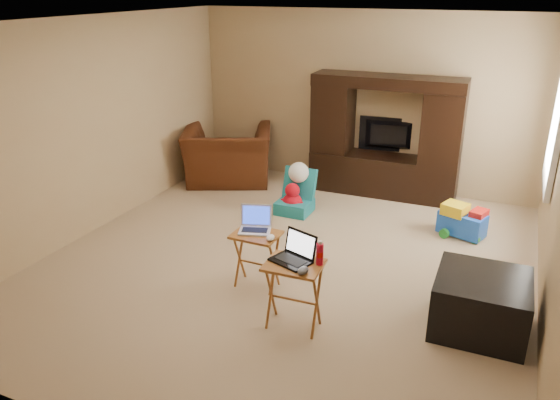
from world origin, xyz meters
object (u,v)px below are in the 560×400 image
at_px(tray_table_right, 294,296).
at_px(laptop_right, 291,249).
at_px(tray_table_left, 257,260).
at_px(water_bottle, 320,254).
at_px(recliner, 228,155).
at_px(plush_toy, 292,198).
at_px(laptop_left, 255,221).
at_px(television, 388,136).
at_px(mouse_left, 270,238).
at_px(ottoman, 481,303).
at_px(child_rocker, 295,192).
at_px(entertainment_center, 385,137).
at_px(mouse_right, 303,271).
at_px(push_toy, 462,220).

height_order(tray_table_right, laptop_right, laptop_right).
bearing_deg(tray_table_left, water_bottle, -26.75).
relative_size(recliner, tray_table_right, 2.03).
relative_size(plush_toy, laptop_left, 1.35).
distance_m(television, mouse_left, 3.34).
relative_size(ottoman, tray_table_left, 1.34).
distance_m(child_rocker, plush_toy, 0.09).
xyz_separation_m(ottoman, tray_table_left, (-2.09, -0.14, 0.04)).
height_order(entertainment_center, plush_toy, entertainment_center).
bearing_deg(mouse_right, laptop_left, 139.67).
distance_m(push_toy, laptop_left, 2.71).
xyz_separation_m(recliner, mouse_left, (1.94, -2.67, 0.19)).
bearing_deg(recliner, child_rocker, 128.14).
bearing_deg(mouse_left, entertainment_center, 84.21).
relative_size(child_rocker, mouse_right, 4.56).
bearing_deg(mouse_right, entertainment_center, 93.59).
bearing_deg(push_toy, plush_toy, -157.10).
relative_size(laptop_left, laptop_right, 0.92).
bearing_deg(mouse_left, recliner, 125.96).
xyz_separation_m(child_rocker, water_bottle, (1.17, -2.30, 0.43)).
relative_size(television, mouse_right, 6.71).
height_order(recliner, tray_table_right, recliner).
bearing_deg(tray_table_right, entertainment_center, 89.01).
xyz_separation_m(recliner, push_toy, (3.48, -0.56, -0.21)).
xyz_separation_m(push_toy, tray_table_left, (-1.73, -2.04, 0.09)).
bearing_deg(push_toy, television, 154.12).
bearing_deg(recliner, water_bottle, 105.89).
xyz_separation_m(ottoman, tray_table_right, (-1.49, -0.63, 0.06)).
bearing_deg(tray_table_right, ottoman, 20.38).
distance_m(television, push_toy, 1.82).
distance_m(push_toy, laptop_right, 2.82).
distance_m(entertainment_center, tray_table_right, 3.58).
bearing_deg(mouse_right, ottoman, 28.92).
bearing_deg(push_toy, laptop_right, -96.21).
bearing_deg(mouse_left, water_bottle, -29.29).
relative_size(recliner, push_toy, 2.35).
bearing_deg(entertainment_center, mouse_left, -97.08).
relative_size(push_toy, tray_table_right, 0.87).
height_order(push_toy, tray_table_left, tray_table_left).
xyz_separation_m(plush_toy, mouse_left, (0.59, -1.95, 0.40)).
bearing_deg(tray_table_right, push_toy, 63.42).
height_order(tray_table_right, laptop_left, laptop_left).
relative_size(laptop_left, mouse_left, 2.58).
bearing_deg(entertainment_center, tray_table_right, -89.69).
xyz_separation_m(child_rocker, mouse_left, (0.56, -1.95, 0.31)).
xyz_separation_m(ottoman, laptop_right, (-1.53, -0.61, 0.50)).
bearing_deg(tray_table_left, laptop_right, -39.64).
bearing_deg(mouse_left, plush_toy, 106.76).
bearing_deg(television, entertainment_center, 82.96).
relative_size(tray_table_left, laptop_left, 1.91).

